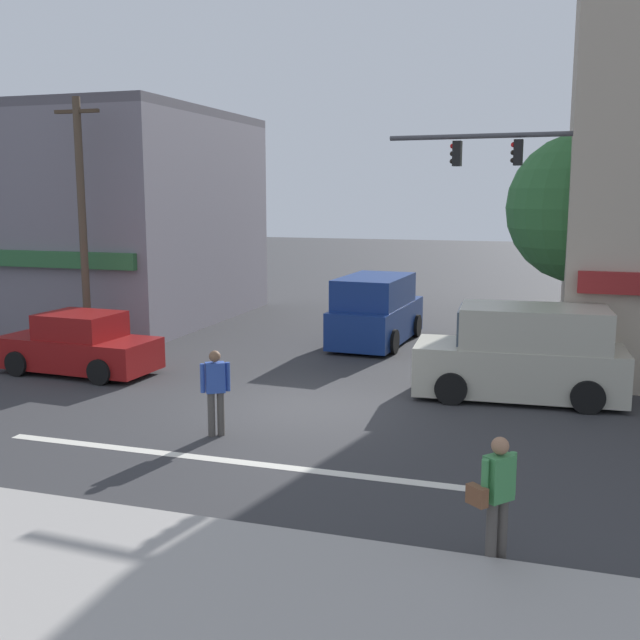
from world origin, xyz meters
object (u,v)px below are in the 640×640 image
utility_pole_far_right (627,198)px  van_parked_curbside (523,355)px  pedestrian_mid_crossing (215,388)px  utility_pole_near_left (82,223)px  pedestrian_foreground_with_bag (497,493)px  van_approaching_near (376,311)px  street_tree (582,209)px  sedan_crossing_rightbound (79,346)px  traffic_light_mast (546,212)px

utility_pole_far_right → van_parked_curbside: 6.90m
pedestrian_mid_crossing → utility_pole_far_right: bearing=52.0°
utility_pole_near_left → pedestrian_mid_crossing: 9.48m
utility_pole_near_left → pedestrian_foreground_with_bag: (12.40, -9.45, -2.82)m
van_approaching_near → street_tree: bearing=-4.0°
van_approaching_near → pedestrian_foreground_with_bag: bearing=-70.6°
utility_pole_far_right → van_parked_curbside: bearing=-113.4°
utility_pole_near_left → utility_pole_far_right: utility_pole_far_right is taller
sedan_crossing_rightbound → van_approaching_near: size_ratio=0.89×
pedestrian_mid_crossing → van_approaching_near: bearing=85.1°
van_approaching_near → pedestrian_mid_crossing: bearing=-94.9°
sedan_crossing_rightbound → street_tree: bearing=25.0°
van_parked_curbside → pedestrian_mid_crossing: size_ratio=2.82×
utility_pole_far_right → sedan_crossing_rightbound: bearing=-154.4°
utility_pole_near_left → van_approaching_near: utility_pole_near_left is taller
van_parked_curbside → pedestrian_foreground_with_bag: van_parked_curbside is taller
sedan_crossing_rightbound → pedestrian_foreground_with_bag: (11.09, -7.17, 0.24)m
traffic_light_mast → street_tree: bearing=75.1°
van_parked_curbside → traffic_light_mast: bearing=77.4°
utility_pole_near_left → utility_pole_far_right: (14.72, 4.15, 0.69)m
van_parked_curbside → pedestrian_mid_crossing: bearing=-140.3°
utility_pole_near_left → pedestrian_mid_crossing: bearing=-40.4°
street_tree → sedan_crossing_rightbound: size_ratio=1.49×
street_tree → van_parked_curbside: (-1.21, -4.77, -3.18)m
pedestrian_mid_crossing → street_tree: bearing=54.4°
van_parked_curbside → sedan_crossing_rightbound: size_ratio=1.12×
traffic_light_mast → pedestrian_mid_crossing: 8.92m
utility_pole_far_right → van_approaching_near: size_ratio=1.84×
street_tree → traffic_light_mast: 3.45m
utility_pole_near_left → sedan_crossing_rightbound: 4.04m
street_tree → utility_pole_near_left: utility_pole_near_left is taller
street_tree → pedestrian_foreground_with_bag: street_tree is taller
sedan_crossing_rightbound → van_approaching_near: (6.40, 6.12, 0.29)m
utility_pole_far_right → sedan_crossing_rightbound: 15.34m
van_approaching_near → pedestrian_mid_crossing: 9.74m
pedestrian_foreground_with_bag → traffic_light_mast: bearing=88.4°
utility_pole_far_right → van_parked_curbside: (-2.37, -5.48, -3.46)m
traffic_light_mast → pedestrian_foreground_with_bag: bearing=-91.6°
pedestrian_mid_crossing → traffic_light_mast: bearing=45.9°
street_tree → utility_pole_near_left: 13.99m
street_tree → van_parked_curbside: 5.86m
van_approaching_near → utility_pole_far_right: bearing=2.5°
pedestrian_foreground_with_bag → utility_pole_far_right: bearing=80.3°
sedan_crossing_rightbound → utility_pole_far_right: bearing=25.6°
traffic_light_mast → sedan_crossing_rightbound: traffic_light_mast is taller
van_parked_curbside → utility_pole_far_right: bearing=66.6°
utility_pole_far_right → utility_pole_near_left: bearing=-164.3°
van_parked_curbside → sedan_crossing_rightbound: van_parked_curbside is taller
sedan_crossing_rightbound → van_approaching_near: 8.87m
utility_pole_far_right → traffic_light_mast: bearing=-116.9°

